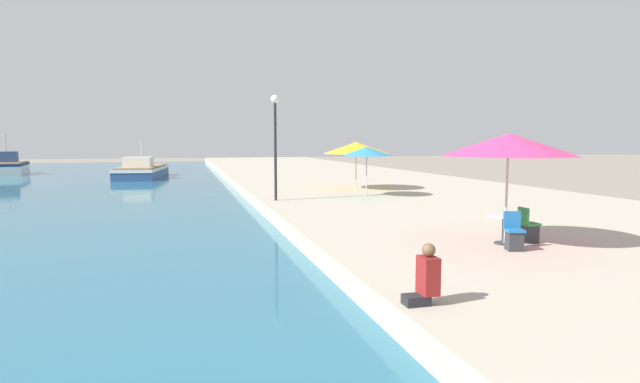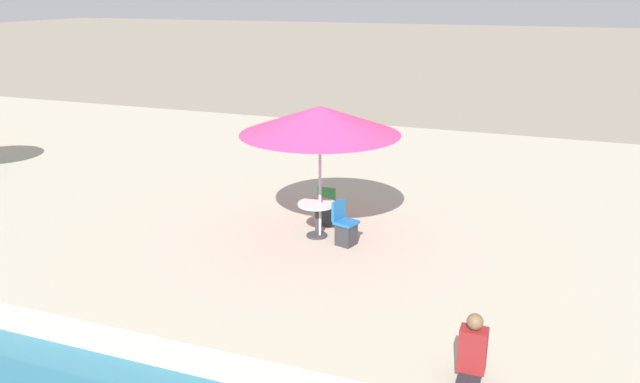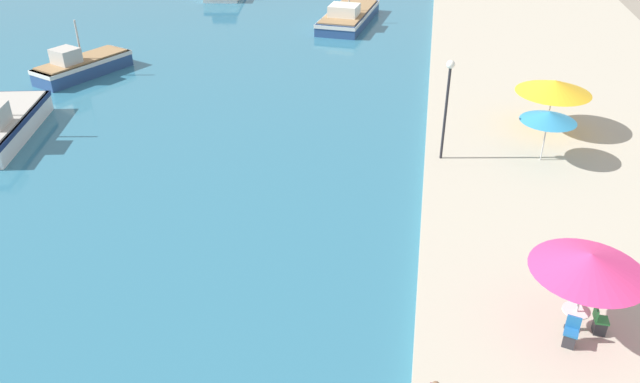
# 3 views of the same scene
# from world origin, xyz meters

# --- Properties ---
(quay_promenade) EXTENTS (16.00, 90.00, 0.57)m
(quay_promenade) POSITION_xyz_m (8.00, 37.00, 0.29)
(quay_promenade) COLOR #B2A893
(quay_promenade) RESTS_ON ground_plane
(fishing_boat_far) EXTENTS (4.13, 9.36, 3.18)m
(fishing_boat_far) POSITION_xyz_m (-6.67, 46.85, 0.67)
(fishing_boat_far) COLOR navy
(fishing_boat_far) RESTS_ON water_basin
(fishing_boat_distant) EXTENTS (3.99, 6.56, 3.83)m
(fishing_boat_distant) POSITION_xyz_m (-19.34, 54.56, 0.80)
(fishing_boat_distant) COLOR white
(fishing_boat_distant) RESTS_ON water_basin
(cafe_umbrella_pink) EXTENTS (3.24, 3.24, 2.78)m
(cafe_umbrella_pink) POSITION_xyz_m (4.58, 12.17, 3.07)
(cafe_umbrella_pink) COLOR #B7B7B7
(cafe_umbrella_pink) RESTS_ON quay_promenade
(cafe_umbrella_white) EXTENTS (2.43, 2.43, 2.32)m
(cafe_umbrella_white) POSITION_xyz_m (5.13, 23.53, 2.68)
(cafe_umbrella_white) COLOR #B7B7B7
(cafe_umbrella_white) RESTS_ON quay_promenade
(cafe_umbrella_striped) EXTENTS (3.58, 3.58, 2.54)m
(cafe_umbrella_striped) POSITION_xyz_m (5.85, 27.07, 2.80)
(cafe_umbrella_striped) COLOR #B7B7B7
(cafe_umbrella_striped) RESTS_ON quay_promenade
(cafe_table) EXTENTS (0.80, 0.80, 0.74)m
(cafe_table) POSITION_xyz_m (4.58, 12.24, 1.11)
(cafe_table) COLOR #333338
(cafe_table) RESTS_ON quay_promenade
(cafe_chair_left) EXTENTS (0.51, 0.53, 0.91)m
(cafe_chair_left) POSITION_xyz_m (4.37, 11.55, 0.90)
(cafe_chair_left) COLOR #2D2D33
(cafe_chair_left) RESTS_ON quay_promenade
(cafe_chair_right) EXTENTS (0.44, 0.41, 0.91)m
(cafe_chair_right) POSITION_xyz_m (5.30, 12.22, 0.90)
(cafe_chair_right) COLOR #2D2D33
(cafe_chair_right) RESTS_ON quay_promenade
(person_at_quay) EXTENTS (0.53, 0.36, 0.98)m
(person_at_quay) POSITION_xyz_m (0.52, 8.52, 1.00)
(person_at_quay) COLOR #232328
(person_at_quay) RESTS_ON quay_promenade
(lamppost) EXTENTS (0.36, 0.36, 4.56)m
(lamppost) POSITION_xyz_m (0.70, 22.95, 3.67)
(lamppost) COLOR #232328
(lamppost) RESTS_ON quay_promenade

